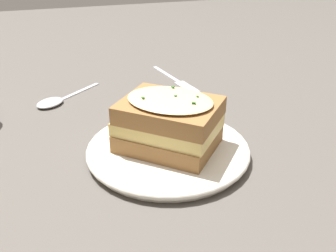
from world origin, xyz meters
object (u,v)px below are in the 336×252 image
at_px(dinner_plate, 168,149).
at_px(fork, 179,82).
at_px(spoon, 54,101).
at_px(sandwich, 169,123).

bearing_deg(dinner_plate, fork, -111.19).
relative_size(fork, spoon, 1.33).
xyz_separation_m(dinner_plate, sandwich, (-0.00, 0.00, 0.05)).
distance_m(dinner_plate, spoon, 0.29).
xyz_separation_m(fork, spoon, (0.27, 0.04, 0.00)).
bearing_deg(dinner_plate, sandwich, 142.08).
bearing_deg(spoon, dinner_plate, 173.09).
height_order(dinner_plate, spoon, dinner_plate).
bearing_deg(sandwich, fork, -110.95).
xyz_separation_m(dinner_plate, fork, (-0.11, -0.28, -0.01)).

